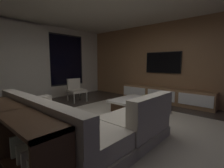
{
  "coord_description": "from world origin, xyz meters",
  "views": [
    {
      "loc": [
        -2.4,
        -2.23,
        1.32
      ],
      "look_at": [
        0.99,
        0.83,
        0.74
      ],
      "focal_mm": 26.09,
      "sensor_mm": 36.0,
      "label": 1
    }
  ],
  "objects_px": {
    "accent_chair_near_window": "(76,89)",
    "coffee_table": "(137,106)",
    "sectional_couch": "(79,126)",
    "mounted_tv": "(163,63)",
    "console_table_behind_couch": "(15,134)",
    "media_console": "(165,95)",
    "book_stack_on_coffee_table": "(147,97)"
  },
  "relations": [
    {
      "from": "coffee_table",
      "to": "media_console",
      "type": "bearing_deg",
      "value": -2.37
    },
    {
      "from": "sectional_couch",
      "to": "coffee_table",
      "type": "height_order",
      "value": "sectional_couch"
    },
    {
      "from": "accent_chair_near_window",
      "to": "media_console",
      "type": "distance_m",
      "value": 3.08
    },
    {
      "from": "media_console",
      "to": "mounted_tv",
      "type": "relative_size",
      "value": 2.49
    },
    {
      "from": "accent_chair_near_window",
      "to": "media_console",
      "type": "height_order",
      "value": "accent_chair_near_window"
    },
    {
      "from": "accent_chair_near_window",
      "to": "mounted_tv",
      "type": "height_order",
      "value": "mounted_tv"
    },
    {
      "from": "coffee_table",
      "to": "book_stack_on_coffee_table",
      "type": "relative_size",
      "value": 3.8
    },
    {
      "from": "sectional_couch",
      "to": "mounted_tv",
      "type": "relative_size",
      "value": 2.01
    },
    {
      "from": "sectional_couch",
      "to": "mounted_tv",
      "type": "bearing_deg",
      "value": 5.09
    },
    {
      "from": "console_table_behind_couch",
      "to": "mounted_tv",
      "type": "bearing_deg",
      "value": 2.52
    },
    {
      "from": "book_stack_on_coffee_table",
      "to": "console_table_behind_couch",
      "type": "xyz_separation_m",
      "value": [
        -3.14,
        0.13,
        -0.0
      ]
    },
    {
      "from": "mounted_tv",
      "to": "console_table_behind_couch",
      "type": "height_order",
      "value": "mounted_tv"
    },
    {
      "from": "coffee_table",
      "to": "console_table_behind_couch",
      "type": "relative_size",
      "value": 0.55
    },
    {
      "from": "book_stack_on_coffee_table",
      "to": "accent_chair_near_window",
      "type": "relative_size",
      "value": 0.39
    },
    {
      "from": "coffee_table",
      "to": "accent_chair_near_window",
      "type": "relative_size",
      "value": 1.49
    },
    {
      "from": "sectional_couch",
      "to": "coffee_table",
      "type": "xyz_separation_m",
      "value": [
        2.05,
        0.2,
        -0.1
      ]
    },
    {
      "from": "accent_chair_near_window",
      "to": "coffee_table",
      "type": "bearing_deg",
      "value": -84.42
    },
    {
      "from": "coffee_table",
      "to": "mounted_tv",
      "type": "distance_m",
      "value": 2.1
    },
    {
      "from": "mounted_tv",
      "to": "accent_chair_near_window",
      "type": "bearing_deg",
      "value": 130.95
    },
    {
      "from": "coffee_table",
      "to": "sectional_couch",
      "type": "bearing_deg",
      "value": -174.29
    },
    {
      "from": "book_stack_on_coffee_table",
      "to": "console_table_behind_couch",
      "type": "distance_m",
      "value": 3.15
    },
    {
      "from": "book_stack_on_coffee_table",
      "to": "coffee_table",
      "type": "bearing_deg",
      "value": 132.33
    },
    {
      "from": "coffee_table",
      "to": "book_stack_on_coffee_table",
      "type": "height_order",
      "value": "book_stack_on_coffee_table"
    },
    {
      "from": "media_console",
      "to": "console_table_behind_couch",
      "type": "xyz_separation_m",
      "value": [
        -4.53,
        -0.01,
        0.16
      ]
    },
    {
      "from": "mounted_tv",
      "to": "console_table_behind_couch",
      "type": "xyz_separation_m",
      "value": [
        -4.71,
        -0.21,
        -0.93
      ]
    },
    {
      "from": "book_stack_on_coffee_table",
      "to": "mounted_tv",
      "type": "height_order",
      "value": "mounted_tv"
    },
    {
      "from": "sectional_couch",
      "to": "coffee_table",
      "type": "bearing_deg",
      "value": 5.71
    },
    {
      "from": "coffee_table",
      "to": "media_console",
      "type": "xyz_separation_m",
      "value": [
        1.57,
        -0.06,
        0.06
      ]
    },
    {
      "from": "sectional_couch",
      "to": "book_stack_on_coffee_table",
      "type": "bearing_deg",
      "value": 0.13
    },
    {
      "from": "coffee_table",
      "to": "media_console",
      "type": "relative_size",
      "value": 0.37
    },
    {
      "from": "accent_chair_near_window",
      "to": "mounted_tv",
      "type": "distance_m",
      "value": 3.17
    },
    {
      "from": "accent_chair_near_window",
      "to": "book_stack_on_coffee_table",
      "type": "bearing_deg",
      "value": -80.93
    }
  ]
}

